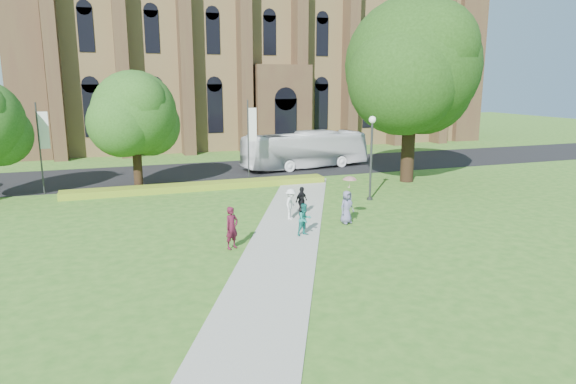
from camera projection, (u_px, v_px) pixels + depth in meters
name	position (u px, v px, depth m)	size (l,w,h in m)	color
ground	(293.00, 242.00, 23.85)	(160.00, 160.00, 0.00)	#31681F
road	(210.00, 172.00, 42.27)	(160.00, 10.00, 0.02)	black
footpath	(286.00, 235.00, 24.77)	(3.20, 30.00, 0.04)	#B2B2A8
flower_hedge	(200.00, 186.00, 35.31)	(18.00, 1.40, 0.45)	#B4C226
cathedral	(258.00, 32.00, 60.96)	(52.60, 18.25, 28.00)	brown
streetlamp	(371.00, 148.00, 31.58)	(0.44, 0.44, 5.24)	#38383D
large_tree	(412.00, 66.00, 36.45)	(9.60, 9.60, 13.20)	#332114
street_tree_1	(134.00, 113.00, 34.15)	(5.60, 5.60, 8.05)	#332114
banner_pole_0	(250.00, 135.00, 37.82)	(0.70, 0.10, 6.00)	#38383D
banner_pole_1	(41.00, 143.00, 33.26)	(0.70, 0.10, 6.00)	#38383D
tour_coach	(305.00, 150.00, 43.72)	(2.62, 11.20, 3.12)	silver
pedestrian_0	(232.00, 228.00, 22.62)	(0.69, 0.45, 1.89)	#4C1125
pedestrian_1	(305.00, 219.00, 24.59)	(0.76, 0.59, 1.57)	#17776F
pedestrian_2	(291.00, 204.00, 27.48)	(1.07, 0.62, 1.66)	white
pedestrian_3	(301.00, 201.00, 28.34)	(0.94, 0.39, 1.60)	black
pedestrian_4	(347.00, 207.00, 26.70)	(0.84, 0.55, 1.73)	slate
parasol	(350.00, 184.00, 26.60)	(0.73, 0.73, 0.64)	tan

